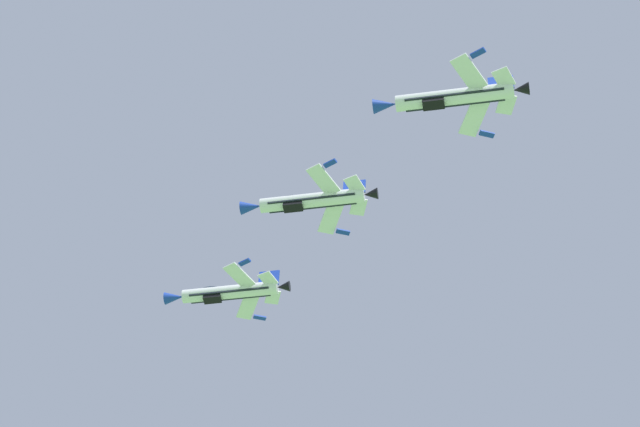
# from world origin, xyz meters

# --- Properties ---
(fighter_jet_lead) EXTENTS (15.88, 10.27, 4.37)m
(fighter_jet_lead) POSITION_xyz_m (-56.76, 122.10, 95.11)
(fighter_jet_lead) COLOR white
(fighter_jet_left_wing) EXTENTS (15.88, 10.03, 4.75)m
(fighter_jet_left_wing) POSITION_xyz_m (-40.89, 109.53, 95.78)
(fighter_jet_left_wing) COLOR white
(fighter_jet_right_wing) EXTENTS (15.88, 10.03, 4.74)m
(fighter_jet_right_wing) POSITION_xyz_m (-20.34, 96.69, 93.76)
(fighter_jet_right_wing) COLOR white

